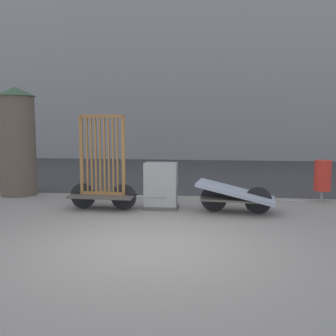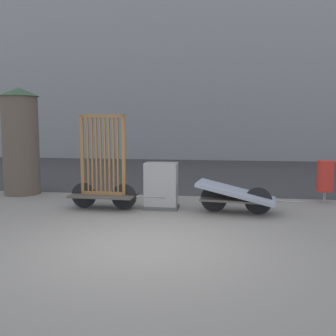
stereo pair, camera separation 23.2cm
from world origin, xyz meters
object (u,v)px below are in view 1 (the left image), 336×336
at_px(trash_bin, 323,176).
at_px(advertising_column, 17,141).
at_px(bike_cart_with_mattress, 236,194).
at_px(utility_cabinet, 161,188).
at_px(bike_cart_with_bedframe, 103,178).

xyz_separation_m(trash_bin, advertising_column, (-7.97, 0.00, 0.83)).
bearing_deg(bike_cart_with_mattress, utility_cabinet, -179.23).
bearing_deg(trash_bin, bike_cart_with_bedframe, -163.91).
distance_m(utility_cabinet, advertising_column, 4.42).
bearing_deg(trash_bin, advertising_column, 180.00).
xyz_separation_m(utility_cabinet, advertising_column, (-4.10, 1.31, 0.99)).
distance_m(bike_cart_with_mattress, utility_cabinet, 1.69).
relative_size(bike_cart_with_bedframe, utility_cabinet, 2.09).
relative_size(trash_bin, advertising_column, 0.36).
relative_size(bike_cart_with_bedframe, bike_cart_with_mattress, 0.96).
distance_m(bike_cart_with_bedframe, trash_bin, 5.38).
distance_m(bike_cart_with_mattress, advertising_column, 6.06).
relative_size(utility_cabinet, trash_bin, 1.02).
relative_size(bike_cart_with_mattress, trash_bin, 2.23).
distance_m(trash_bin, advertising_column, 8.01).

